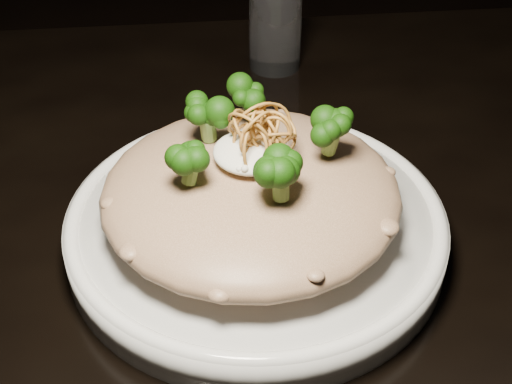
# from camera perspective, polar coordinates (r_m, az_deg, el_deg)

# --- Properties ---
(table) EXTENTS (1.10, 0.80, 0.75)m
(table) POSITION_cam_1_polar(r_m,az_deg,el_deg) (0.71, 7.30, -6.09)
(table) COLOR black
(table) RESTS_ON ground
(plate) EXTENTS (0.31, 0.31, 0.03)m
(plate) POSITION_cam_1_polar(r_m,az_deg,el_deg) (0.60, -0.00, -2.91)
(plate) COLOR white
(plate) RESTS_ON table
(risotto) EXTENTS (0.24, 0.24, 0.05)m
(risotto) POSITION_cam_1_polar(r_m,az_deg,el_deg) (0.57, -0.42, -0.01)
(risotto) COLOR brown
(risotto) RESTS_ON plate
(broccoli) EXTENTS (0.15, 0.15, 0.05)m
(broccoli) POSITION_cam_1_polar(r_m,az_deg,el_deg) (0.54, -0.23, 4.99)
(broccoli) COLOR black
(broccoli) RESTS_ON risotto
(cheese) EXTENTS (0.06, 0.06, 0.02)m
(cheese) POSITION_cam_1_polar(r_m,az_deg,el_deg) (0.55, -0.37, 3.23)
(cheese) COLOR white
(cheese) RESTS_ON risotto
(shallots) EXTENTS (0.06, 0.06, 0.04)m
(shallots) POSITION_cam_1_polar(r_m,az_deg,el_deg) (0.54, 0.53, 5.73)
(shallots) COLOR brown
(shallots) RESTS_ON cheese
(drinking_glass) EXTENTS (0.06, 0.06, 0.11)m
(drinking_glass) POSITION_cam_1_polar(r_m,az_deg,el_deg) (0.84, 1.55, 13.23)
(drinking_glass) COLOR silver
(drinking_glass) RESTS_ON table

